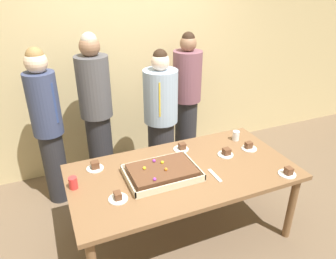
% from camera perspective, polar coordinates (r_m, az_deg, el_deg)
% --- Properties ---
extents(ground_plane, '(12.00, 12.00, 0.00)m').
position_cam_1_polar(ground_plane, '(3.24, 2.48, -18.11)').
color(ground_plane, brown).
extents(interior_back_panel, '(8.00, 0.12, 3.00)m').
position_cam_1_polar(interior_back_panel, '(3.89, -7.51, 14.71)').
color(interior_back_panel, '#CCB784').
rests_on(interior_back_panel, ground_plane).
extents(party_table, '(1.98, 1.03, 0.72)m').
position_cam_1_polar(party_table, '(2.83, 2.74, -8.64)').
color(party_table, brown).
rests_on(party_table, ground_plane).
extents(sheet_cake, '(0.62, 0.43, 0.11)m').
position_cam_1_polar(sheet_cake, '(2.69, -1.11, -7.76)').
color(sheet_cake, beige).
rests_on(sheet_cake, party_table).
extents(plated_slice_near_left, '(0.15, 0.15, 0.06)m').
position_cam_1_polar(plated_slice_near_left, '(2.48, -9.10, -12.10)').
color(plated_slice_near_left, white).
rests_on(plated_slice_near_left, party_table).
extents(plated_slice_near_right, '(0.15, 0.15, 0.07)m').
position_cam_1_polar(plated_slice_near_right, '(3.04, 10.54, -4.23)').
color(plated_slice_near_right, white).
rests_on(plated_slice_near_right, party_table).
extents(plated_slice_far_left, '(0.15, 0.15, 0.07)m').
position_cam_1_polar(plated_slice_far_left, '(2.90, 21.00, -7.32)').
color(plated_slice_far_left, white).
rests_on(plated_slice_far_left, party_table).
extents(plated_slice_far_right, '(0.15, 0.15, 0.07)m').
position_cam_1_polar(plated_slice_far_right, '(3.08, 2.49, -3.31)').
color(plated_slice_far_right, white).
rests_on(plated_slice_far_right, party_table).
extents(plated_slice_center_front, '(0.15, 0.15, 0.07)m').
position_cam_1_polar(plated_slice_center_front, '(3.20, 14.53, -3.07)').
color(plated_slice_center_front, white).
rests_on(plated_slice_center_front, party_table).
extents(plated_slice_center_back, '(0.15, 0.15, 0.07)m').
position_cam_1_polar(plated_slice_center_back, '(2.86, -13.14, -6.56)').
color(plated_slice_center_back, white).
rests_on(plated_slice_center_back, party_table).
extents(drink_cup_nearest, '(0.07, 0.07, 0.10)m').
position_cam_1_polar(drink_cup_nearest, '(3.32, 12.27, -1.10)').
color(drink_cup_nearest, white).
rests_on(drink_cup_nearest, party_table).
extents(drink_cup_middle, '(0.07, 0.07, 0.10)m').
position_cam_1_polar(drink_cup_middle, '(2.66, -16.89, -9.28)').
color(drink_cup_middle, red).
rests_on(drink_cup_middle, party_table).
extents(cake_server_utensil, '(0.03, 0.20, 0.01)m').
position_cam_1_polar(cake_server_utensil, '(2.74, 8.53, -8.25)').
color(cake_server_utensil, silver).
rests_on(cake_server_utensil, party_table).
extents(person_serving_front, '(0.34, 0.34, 1.70)m').
position_cam_1_polar(person_serving_front, '(3.87, 3.41, 5.27)').
color(person_serving_front, '#28282D').
rests_on(person_serving_front, ground_plane).
extents(person_green_shirt_behind, '(0.37, 0.37, 1.61)m').
position_cam_1_polar(person_green_shirt_behind, '(3.46, -1.31, 1.62)').
color(person_green_shirt_behind, '#28282D').
rests_on(person_green_shirt_behind, ground_plane).
extents(person_striped_tie_right, '(0.34, 0.34, 1.78)m').
position_cam_1_polar(person_striped_tie_right, '(3.46, -12.85, 2.85)').
color(person_striped_tie_right, '#28282D').
rests_on(person_striped_tie_right, ground_plane).
extents(person_far_right_suit, '(0.30, 0.30, 1.69)m').
position_cam_1_polar(person_far_right_suit, '(3.39, -21.05, 0.65)').
color(person_far_right_suit, '#28282D').
rests_on(person_far_right_suit, ground_plane).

